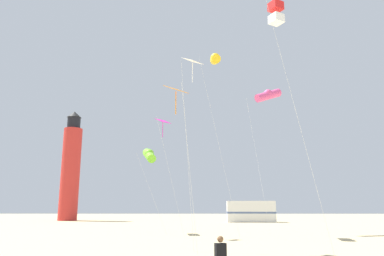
{
  "coord_description": "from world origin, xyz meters",
  "views": [
    {
      "loc": [
        0.85,
        -7.73,
        2.07
      ],
      "look_at": [
        0.65,
        9.8,
        5.83
      ],
      "focal_mm": 34.22,
      "sensor_mm": 36.0,
      "label": 1
    }
  ],
  "objects_px": {
    "kite_diamond_magenta": "(163,125)",
    "lighthouse_distant": "(71,168)",
    "kite_tube_lime": "(149,155)",
    "kite_tube_gold": "(215,59)",
    "kite_diamond_orange": "(177,95)",
    "kite_flyer_standing": "(220,254)",
    "rv_van_white": "(251,212)",
    "kite_tube_rainbow": "(268,95)",
    "kite_box_scarlet": "(276,13)",
    "kite_diamond_white": "(192,68)"
  },
  "relations": [
    {
      "from": "kite_tube_lime",
      "to": "kite_diamond_orange",
      "type": "relative_size",
      "value": 0.9
    },
    {
      "from": "kite_box_scarlet",
      "to": "kite_flyer_standing",
      "type": "bearing_deg",
      "value": -124.25
    },
    {
      "from": "kite_tube_rainbow",
      "to": "kite_box_scarlet",
      "type": "bearing_deg",
      "value": -99.07
    },
    {
      "from": "kite_box_scarlet",
      "to": "lighthouse_distant",
      "type": "relative_size",
      "value": 0.73
    },
    {
      "from": "kite_tube_gold",
      "to": "rv_van_white",
      "type": "height_order",
      "value": "kite_tube_gold"
    },
    {
      "from": "kite_diamond_orange",
      "to": "kite_diamond_white",
      "type": "bearing_deg",
      "value": 72.4
    },
    {
      "from": "kite_tube_gold",
      "to": "kite_tube_rainbow",
      "type": "height_order",
      "value": "kite_tube_gold"
    },
    {
      "from": "kite_flyer_standing",
      "to": "kite_diamond_magenta",
      "type": "height_order",
      "value": "kite_diamond_magenta"
    },
    {
      "from": "kite_diamond_magenta",
      "to": "kite_tube_gold",
      "type": "distance_m",
      "value": 7.1
    },
    {
      "from": "kite_diamond_magenta",
      "to": "kite_tube_gold",
      "type": "bearing_deg",
      "value": 21.87
    },
    {
      "from": "kite_flyer_standing",
      "to": "kite_diamond_white",
      "type": "height_order",
      "value": "kite_diamond_white"
    },
    {
      "from": "kite_box_scarlet",
      "to": "rv_van_white",
      "type": "xyz_separation_m",
      "value": [
        3.3,
        33.74,
        -10.29
      ]
    },
    {
      "from": "lighthouse_distant",
      "to": "rv_van_white",
      "type": "distance_m",
      "value": 27.87
    },
    {
      "from": "kite_box_scarlet",
      "to": "kite_tube_rainbow",
      "type": "height_order",
      "value": "kite_box_scarlet"
    },
    {
      "from": "kite_box_scarlet",
      "to": "kite_tube_gold",
      "type": "height_order",
      "value": "kite_tube_gold"
    },
    {
      "from": "kite_tube_rainbow",
      "to": "kite_diamond_orange",
      "type": "bearing_deg",
      "value": -117.37
    },
    {
      "from": "kite_box_scarlet",
      "to": "kite_diamond_white",
      "type": "xyz_separation_m",
      "value": [
        -4.29,
        1.51,
        -2.34
      ]
    },
    {
      "from": "kite_tube_lime",
      "to": "kite_box_scarlet",
      "type": "relative_size",
      "value": 0.56
    },
    {
      "from": "kite_flyer_standing",
      "to": "kite_diamond_orange",
      "type": "distance_m",
      "value": 7.97
    },
    {
      "from": "kite_tube_gold",
      "to": "kite_flyer_standing",
      "type": "bearing_deg",
      "value": -93.06
    },
    {
      "from": "kite_tube_rainbow",
      "to": "lighthouse_distant",
      "type": "bearing_deg",
      "value": 134.38
    },
    {
      "from": "lighthouse_distant",
      "to": "kite_flyer_standing",
      "type": "bearing_deg",
      "value": -65.5
    },
    {
      "from": "kite_diamond_magenta",
      "to": "lighthouse_distant",
      "type": "xyz_separation_m",
      "value": [
        -16.87,
        30.16,
        0.02
      ]
    },
    {
      "from": "kite_box_scarlet",
      "to": "lighthouse_distant",
      "type": "height_order",
      "value": "lighthouse_distant"
    },
    {
      "from": "kite_box_scarlet",
      "to": "kite_tube_lime",
      "type": "bearing_deg",
      "value": 121.88
    },
    {
      "from": "rv_van_white",
      "to": "kite_diamond_orange",
      "type": "bearing_deg",
      "value": -101.77
    },
    {
      "from": "lighthouse_distant",
      "to": "rv_van_white",
      "type": "bearing_deg",
      "value": -10.95
    },
    {
      "from": "rv_van_white",
      "to": "lighthouse_distant",
      "type": "bearing_deg",
      "value": 170.81
    },
    {
      "from": "kite_flyer_standing",
      "to": "kite_diamond_magenta",
      "type": "distance_m",
      "value": 15.75
    },
    {
      "from": "kite_flyer_standing",
      "to": "rv_van_white",
      "type": "xyz_separation_m",
      "value": [
        6.66,
        38.67,
        0.78
      ]
    },
    {
      "from": "kite_flyer_standing",
      "to": "kite_tube_lime",
      "type": "height_order",
      "value": "kite_tube_lime"
    },
    {
      "from": "kite_diamond_magenta",
      "to": "kite_diamond_white",
      "type": "height_order",
      "value": "kite_diamond_white"
    },
    {
      "from": "kite_tube_gold",
      "to": "kite_diamond_white",
      "type": "distance_m",
      "value": 9.89
    },
    {
      "from": "kite_box_scarlet",
      "to": "kite_tube_rainbow",
      "type": "relative_size",
      "value": 1.02
    },
    {
      "from": "kite_tube_lime",
      "to": "lighthouse_distant",
      "type": "relative_size",
      "value": 0.41
    },
    {
      "from": "kite_diamond_orange",
      "to": "kite_tube_gold",
      "type": "relative_size",
      "value": 0.54
    },
    {
      "from": "kite_flyer_standing",
      "to": "kite_tube_gold",
      "type": "distance_m",
      "value": 19.99
    },
    {
      "from": "kite_flyer_standing",
      "to": "lighthouse_distant",
      "type": "xyz_separation_m",
      "value": [
        -19.97,
        43.82,
        7.22
      ]
    },
    {
      "from": "kite_box_scarlet",
      "to": "kite_diamond_magenta",
      "type": "relative_size",
      "value": 1.47
    },
    {
      "from": "kite_flyer_standing",
      "to": "kite_tube_lime",
      "type": "distance_m",
      "value": 19.11
    },
    {
      "from": "kite_box_scarlet",
      "to": "rv_van_white",
      "type": "relative_size",
      "value": 1.89
    },
    {
      "from": "rv_van_white",
      "to": "kite_tube_gold",
      "type": "bearing_deg",
      "value": -102.23
    },
    {
      "from": "kite_tube_lime",
      "to": "kite_tube_rainbow",
      "type": "xyz_separation_m",
      "value": [
        10.0,
        0.18,
        5.16
      ]
    },
    {
      "from": "kite_diamond_orange",
      "to": "kite_diamond_magenta",
      "type": "bearing_deg",
      "value": 98.84
    },
    {
      "from": "kite_box_scarlet",
      "to": "kite_diamond_magenta",
      "type": "distance_m",
      "value": 11.52
    },
    {
      "from": "kite_box_scarlet",
      "to": "lighthouse_distant",
      "type": "bearing_deg",
      "value": 120.96
    },
    {
      "from": "kite_diamond_orange",
      "to": "kite_tube_rainbow",
      "type": "relative_size",
      "value": 0.63
    },
    {
      "from": "kite_tube_lime",
      "to": "kite_diamond_magenta",
      "type": "distance_m",
      "value": 4.59
    },
    {
      "from": "kite_tube_lime",
      "to": "kite_tube_gold",
      "type": "bearing_deg",
      "value": -24.55
    },
    {
      "from": "kite_diamond_magenta",
      "to": "lighthouse_distant",
      "type": "height_order",
      "value": "lighthouse_distant"
    }
  ]
}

